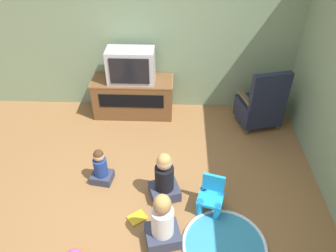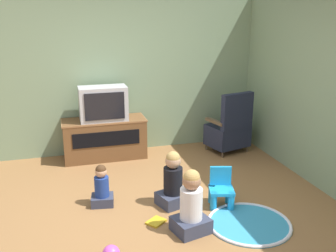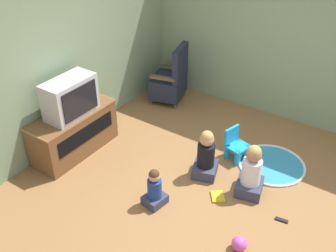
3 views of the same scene
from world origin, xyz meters
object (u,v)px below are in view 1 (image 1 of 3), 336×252
Objects in this scene: television at (131,66)px; yellow_kid_chair at (211,198)px; tv_cabinet at (133,96)px; child_watching_left at (101,168)px; book at (137,218)px; black_armchair at (261,106)px; child_watching_right at (162,223)px; child_watching_center at (164,179)px.

television is 2.38m from yellow_kid_chair.
child_watching_left is (-0.24, -1.59, -0.10)m from tv_cabinet.
yellow_kid_chair is 0.90m from book.
black_armchair is at bearing 78.26° from yellow_kid_chair.
child_watching_right is at bearing -75.90° from television.
child_watching_left is 0.82m from book.
black_armchair is 2.58m from child_watching_right.
child_watching_right reaches higher than yellow_kid_chair.
yellow_kid_chair is 0.65× the size of child_watching_right.
television is at bearing 60.48° from book.
television is 2.82× the size of book.
yellow_kid_chair is (1.15, -2.00, -0.15)m from tv_cabinet.
black_armchair is 2.09m from child_watching_center.
tv_cabinet reaches higher than book.
television is at bearing 89.97° from child_watching_left.
yellow_kid_chair is at bearing 26.14° from child_watching_right.
child_watching_right is (0.61, -2.46, -0.02)m from tv_cabinet.
child_watching_center is at bearing 12.76° from book.
child_watching_right is 2.78× the size of book.
television is at bearing 90.03° from child_watching_right.
black_armchair is 2.59m from book.
child_watching_right is (0.84, -0.87, 0.08)m from child_watching_left.
yellow_kid_chair is at bearing -36.09° from child_watching_center.
child_watching_right reaches higher than child_watching_center.
black_armchair is at bearing -7.30° from television.
child_watching_left is (-2.26, -1.29, -0.16)m from black_armchair.
child_watching_left is at bearing 94.31° from book.
television is 1.71m from child_watching_left.
black_armchair reaches higher than child_watching_center.
book is (-0.30, -0.36, -0.29)m from child_watching_center.
child_watching_left is at bearing -98.45° from tv_cabinet.
television is 1.97m from child_watching_center.
book is (0.29, -2.14, -0.89)m from television.
child_watching_center reaches higher than tv_cabinet.
television reaches higher than book.
black_armchair is 3.98× the size of book.
tv_cabinet is at bearing 60.35° from book.
television is 0.71× the size of black_armchair.
black_armchair is 1.96× the size of child_watching_left.
tv_cabinet is 5.05× the size of book.
child_watching_right is (0.61, -2.42, -0.59)m from television.
child_watching_right is at bearing -107.54° from child_watching_center.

